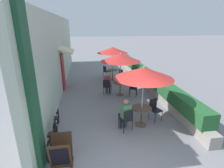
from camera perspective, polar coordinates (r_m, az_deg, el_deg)
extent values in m
cube|color=#B2C1AD|center=(11.35, -16.56, 9.88)|extent=(0.24, 15.27, 4.20)
cube|color=#19472D|center=(4.58, -24.60, -3.18)|extent=(0.12, 0.56, 4.20)
cube|color=maroon|center=(10.78, -15.68, 3.83)|extent=(0.08, 0.96, 2.10)
cube|color=beige|center=(10.51, -14.60, 10.79)|extent=(0.78, 1.80, 0.30)
cube|color=gray|center=(12.19, 9.74, 1.90)|extent=(0.44, 14.27, 0.45)
cube|color=#235B2D|center=(12.06, 9.87, 4.20)|extent=(0.60, 13.56, 0.56)
cylinder|color=brown|center=(7.05, 9.38, -12.89)|extent=(0.44, 0.44, 0.02)
cylinder|color=brown|center=(6.88, 9.54, -10.38)|extent=(0.06, 0.06, 0.71)
cylinder|color=brown|center=(6.72, 9.70, -7.75)|extent=(0.76, 0.76, 0.02)
cylinder|color=#B7B7BC|center=(6.55, 9.88, -4.60)|extent=(0.04, 0.04, 2.24)
cone|color=red|center=(6.24, 10.37, 3.64)|extent=(2.10, 2.10, 0.39)
sphere|color=#B7B7BC|center=(6.19, 10.48, 5.48)|extent=(0.07, 0.07, 0.07)
cube|color=black|center=(6.46, 4.43, -11.32)|extent=(0.51, 0.51, 0.04)
cube|color=black|center=(6.23, 5.42, -10.38)|extent=(0.37, 0.16, 0.42)
cylinder|color=black|center=(6.79, 4.84, -11.94)|extent=(0.02, 0.02, 0.45)
cylinder|color=black|center=(6.62, 2.17, -12.73)|extent=(0.02, 0.02, 0.45)
cylinder|color=black|center=(6.54, 6.62, -13.31)|extent=(0.02, 0.02, 0.45)
cylinder|color=black|center=(6.37, 3.88, -14.19)|extent=(0.02, 0.02, 0.45)
cylinder|color=#23232D|center=(6.74, 4.12, -12.08)|extent=(0.11, 0.11, 0.47)
cylinder|color=#23232D|center=(6.66, 2.93, -12.43)|extent=(0.11, 0.11, 0.47)
cube|color=#23232D|center=(6.49, 4.01, -10.37)|extent=(0.40, 0.44, 0.12)
cube|color=#4C8456|center=(6.29, 4.60, -8.79)|extent=(0.39, 0.32, 0.50)
sphere|color=#A87556|center=(6.14, 4.59, -5.65)|extent=(0.20, 0.20, 0.20)
cube|color=black|center=(7.27, 14.11, -8.30)|extent=(0.51, 0.51, 0.04)
cube|color=black|center=(7.30, 13.26, -6.28)|extent=(0.37, 0.16, 0.42)
cylinder|color=black|center=(7.14, 13.86, -10.81)|extent=(0.02, 0.02, 0.45)
cylinder|color=black|center=(7.37, 15.97, -10.04)|extent=(0.02, 0.02, 0.45)
cylinder|color=black|center=(7.38, 11.97, -9.67)|extent=(0.02, 0.02, 0.45)
cylinder|color=black|center=(7.59, 14.07, -8.97)|extent=(0.02, 0.02, 0.45)
cylinder|color=brown|center=(9.73, 2.61, -3.50)|extent=(0.44, 0.44, 0.02)
cylinder|color=brown|center=(9.60, 2.64, -1.55)|extent=(0.06, 0.06, 0.71)
cylinder|color=brown|center=(9.49, 2.68, 0.45)|extent=(0.76, 0.76, 0.02)
cylinder|color=#B7B7BC|center=(9.37, 2.71, 2.77)|extent=(0.04, 0.04, 2.24)
cone|color=red|center=(9.16, 2.80, 8.64)|extent=(2.10, 2.10, 0.39)
sphere|color=#B7B7BC|center=(9.12, 2.83, 9.91)|extent=(0.07, 0.07, 0.07)
cube|color=black|center=(9.72, -1.52, -0.75)|extent=(0.52, 0.52, 0.04)
cube|color=black|center=(9.49, -1.81, 0.09)|extent=(0.36, 0.17, 0.42)
cylinder|color=black|center=(9.92, -0.24, -1.72)|extent=(0.02, 0.02, 0.45)
cylinder|color=black|center=(10.01, -2.25, -1.56)|extent=(0.02, 0.02, 0.45)
cylinder|color=black|center=(9.59, -0.74, -2.45)|extent=(0.02, 0.02, 0.45)
cylinder|color=black|center=(9.68, -2.81, -2.27)|extent=(0.02, 0.02, 0.45)
cylinder|color=#23232D|center=(9.94, -0.80, -1.62)|extent=(0.11, 0.11, 0.47)
cylinder|color=#23232D|center=(9.98, -1.70, -1.55)|extent=(0.11, 0.11, 0.47)
cube|color=#23232D|center=(9.78, -1.39, -0.14)|extent=(0.41, 0.45, 0.12)
cube|color=#AD424C|center=(9.60, -1.57, 1.07)|extent=(0.40, 0.33, 0.50)
sphere|color=beige|center=(9.51, -1.56, 3.23)|extent=(0.20, 0.20, 0.20)
cube|color=black|center=(9.48, 6.93, -1.40)|extent=(0.52, 0.52, 0.04)
cube|color=black|center=(9.59, 7.11, 0.15)|extent=(0.36, 0.17, 0.42)
cylinder|color=black|center=(9.41, 5.67, -2.97)|extent=(0.02, 0.02, 0.45)
cylinder|color=black|center=(9.38, 7.85, -3.14)|extent=(0.02, 0.02, 0.45)
cylinder|color=black|center=(9.74, 5.95, -2.21)|extent=(0.02, 0.02, 0.45)
cylinder|color=black|center=(9.71, 8.06, -2.37)|extent=(0.02, 0.02, 0.45)
cylinder|color=brown|center=(12.45, 0.16, 1.50)|extent=(0.44, 0.44, 0.02)
cylinder|color=brown|center=(12.35, 0.16, 3.06)|extent=(0.06, 0.06, 0.71)
cylinder|color=brown|center=(12.26, 0.16, 4.65)|extent=(0.76, 0.76, 0.02)
cylinder|color=#B7B7BC|center=(12.17, 0.16, 6.48)|extent=(0.04, 0.04, 2.24)
cone|color=red|center=(12.01, 0.17, 11.03)|extent=(2.10, 2.10, 0.39)
sphere|color=#B7B7BC|center=(11.98, 0.17, 12.00)|extent=(0.07, 0.07, 0.07)
cube|color=black|center=(11.77, 2.20, 2.70)|extent=(0.54, 0.54, 0.04)
cube|color=black|center=(11.83, 2.93, 3.82)|extent=(0.20, 0.35, 0.42)
cylinder|color=black|center=(11.87, 0.97, 1.71)|extent=(0.02, 0.02, 0.45)
cylinder|color=black|center=(11.59, 2.03, 1.29)|extent=(0.02, 0.02, 0.45)
cylinder|color=black|center=(12.08, 2.35, 2.00)|extent=(0.02, 0.02, 0.45)
cylinder|color=black|center=(11.81, 3.42, 1.59)|extent=(0.02, 0.02, 0.45)
cube|color=black|center=(12.90, -1.71, 4.12)|extent=(0.54, 0.54, 0.04)
cube|color=black|center=(12.75, -2.41, 4.91)|extent=(0.20, 0.35, 0.42)
cylinder|color=black|center=(12.91, -0.59, 3.11)|extent=(0.02, 0.02, 0.45)
cylinder|color=black|center=(13.20, -1.49, 3.45)|extent=(0.02, 0.02, 0.45)
cylinder|color=black|center=(12.72, -1.92, 2.86)|extent=(0.02, 0.02, 0.45)
cylinder|color=black|center=(13.01, -2.80, 3.21)|extent=(0.02, 0.02, 0.45)
cylinder|color=teal|center=(12.11, 0.25, 4.75)|extent=(0.07, 0.07, 0.09)
torus|color=black|center=(6.43, -18.02, -13.89)|extent=(0.06, 0.62, 0.62)
torus|color=black|center=(5.55, -19.78, -19.91)|extent=(0.06, 0.62, 0.62)
cylinder|color=black|center=(5.88, -19.00, -15.31)|extent=(0.05, 0.86, 0.04)
cylinder|color=black|center=(5.82, -19.15, -17.63)|extent=(0.04, 0.63, 0.41)
cylinder|color=black|center=(5.59, -19.63, -16.20)|extent=(0.04, 0.04, 0.22)
cube|color=black|center=(5.53, -19.75, -15.27)|extent=(0.10, 0.22, 0.05)
cylinder|color=black|center=(6.23, -18.38, -11.55)|extent=(0.03, 0.46, 0.03)
torus|color=black|center=(7.28, -17.30, -9.87)|extent=(0.11, 0.61, 0.61)
torus|color=black|center=(6.33, -17.77, -14.51)|extent=(0.11, 0.61, 0.61)
cylinder|color=silver|center=(6.72, -17.65, -10.80)|extent=(0.11, 0.86, 0.04)
cylinder|color=silver|center=(6.63, -17.61, -12.74)|extent=(0.09, 0.63, 0.41)
cylinder|color=silver|center=(6.41, -17.87, -11.38)|extent=(0.04, 0.04, 0.21)
cube|color=black|center=(6.36, -17.97, -10.55)|extent=(0.12, 0.23, 0.05)
cylinder|color=silver|center=(7.10, -17.56, -7.77)|extent=(0.07, 0.46, 0.03)
cube|color=#422819|center=(5.39, -16.04, -19.15)|extent=(0.57, 0.23, 0.84)
cube|color=black|center=(5.40, -16.03, -18.88)|extent=(0.47, 0.16, 0.64)
cube|color=#422819|center=(5.08, -16.60, -21.89)|extent=(0.57, 0.23, 0.84)
cube|color=black|center=(5.06, -16.65, -21.88)|extent=(0.47, 0.16, 0.64)
cube|color=#422819|center=(5.47, -12.87, -23.87)|extent=(0.06, 0.48, 0.02)
cube|color=#422819|center=(5.55, -18.86, -23.81)|extent=(0.06, 0.48, 0.02)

